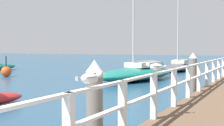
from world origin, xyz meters
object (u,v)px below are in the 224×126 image
dock_piling_far (193,76)px  seagull_foreground (90,78)px  boat_4 (178,66)px  seagull_background (156,66)px  channel_buoy (6,71)px  dock_piling_near (95,113)px  boat_5 (137,73)px

dock_piling_far → seagull_foreground: 8.40m
dock_piling_far → boat_4: boat_4 is taller
seagull_foreground → boat_4: size_ratio=0.06×
boat_4 → seagull_foreground: bearing=98.2°
seagull_background → channel_buoy: seagull_background is taller
channel_buoy → dock_piling_near: bearing=-41.3°
dock_piling_far → seagull_background: 5.56m
seagull_background → boat_4: (-4.77, 20.46, -1.21)m
channel_buoy → seagull_foreground: bearing=-42.4°
dock_piling_far → seagull_foreground: bearing=-87.4°
seagull_background → dock_piling_near: bearing=143.4°
seagull_background → boat_5: bearing=-2.8°
seagull_foreground → seagull_background: size_ratio=1.02×
dock_piling_near → boat_4: 22.94m
seagull_background → channel_buoy: 17.00m
seagull_foreground → boat_5: bearing=132.9°
dock_piling_near → seagull_foreground: size_ratio=3.94×
seagull_foreground → boat_5: (-4.96, 14.25, -1.12)m
channel_buoy → boat_4: bearing=49.6°
seagull_foreground → channel_buoy: bearing=161.3°
seagull_background → channel_buoy: size_ratio=0.32×
seagull_foreground → boat_5: size_ratio=0.05×
seagull_background → boat_5: boat_5 is taller
dock_piling_far → boat_5: size_ratio=0.20×
seagull_foreground → channel_buoy: size_ratio=0.32×
seagull_foreground → seagull_background: same height
dock_piling_near → channel_buoy: bearing=138.7°
dock_piling_far → seagull_foreground: dock_piling_far is taller
dock_piling_near → boat_4: bearing=101.1°
boat_4 → boat_5: size_ratio=0.80×
dock_piling_near → seagull_foreground: bearing=-64.8°
dock_piling_far → boat_5: boat_5 is taller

